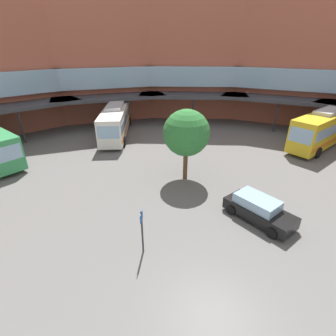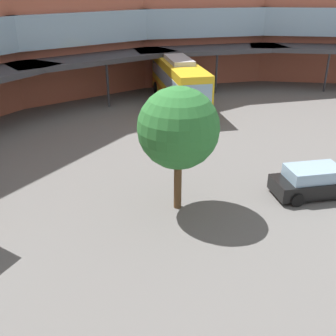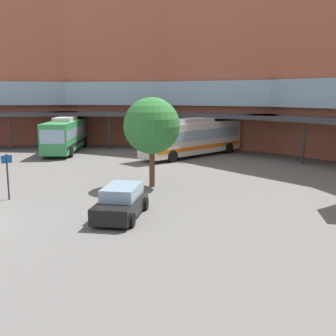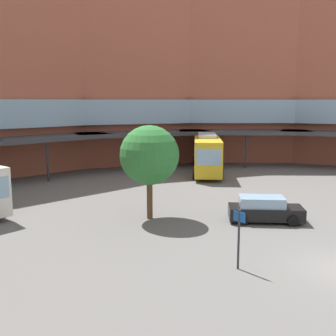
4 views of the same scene
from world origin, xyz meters
name	(u,v)px [view 2 (image 2 of 4)]	position (x,y,z in m)	size (l,w,h in m)	color
bus_2	(179,81)	(14.04, 20.65, 2.01)	(10.28, 9.82, 3.98)	gold
parked_car	(316,181)	(3.53, 6.79, 0.74)	(4.29, 4.47, 1.53)	black
plaza_tree	(178,129)	(-1.07, 12.05, 3.95)	(3.64, 3.64, 5.79)	brown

